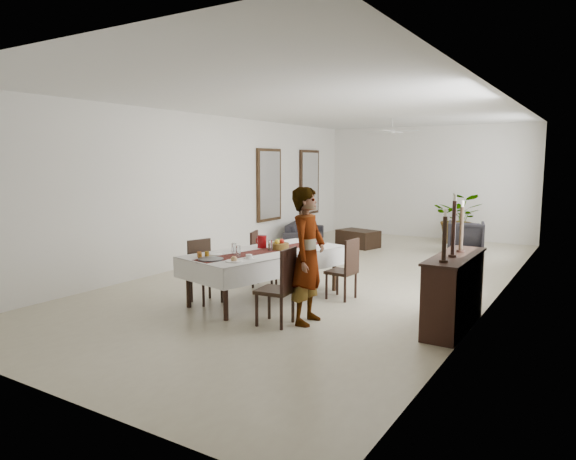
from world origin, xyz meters
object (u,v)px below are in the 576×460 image
(woman, at_px, (308,256))
(sofa, at_px, (304,233))
(red_pitcher, at_px, (262,242))
(sideboard_body, at_px, (454,293))
(dining_table_top, at_px, (266,253))

(woman, bearing_deg, sofa, 24.15)
(woman, distance_m, sofa, 6.94)
(red_pitcher, relative_size, sofa, 0.11)
(sideboard_body, bearing_deg, red_pitcher, 177.82)
(dining_table_top, height_order, sofa, dining_table_top)
(woman, bearing_deg, red_pitcher, 50.13)
(sideboard_body, distance_m, sofa, 7.35)
(sofa, bearing_deg, dining_table_top, -175.15)
(red_pitcher, bearing_deg, sideboard_body, -2.18)
(sofa, bearing_deg, sideboard_body, -153.38)
(red_pitcher, height_order, woman, woman)
(red_pitcher, bearing_deg, woman, -33.69)
(dining_table_top, height_order, woman, woman)
(dining_table_top, distance_m, red_pitcher, 0.33)
(woman, xyz_separation_m, sofa, (-3.49, 5.96, -0.65))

